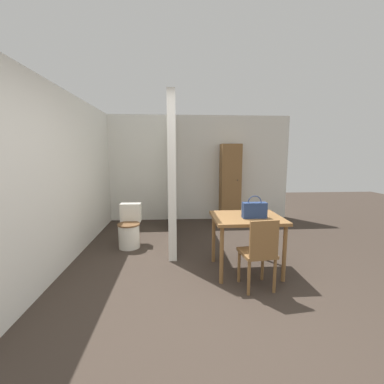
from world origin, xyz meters
TOP-DOWN VIEW (x-y plane):
  - ground_plane at (0.00, 0.00)m, footprint 16.00×16.00m
  - wall_back at (0.00, 3.93)m, footprint 4.81×0.12m
  - wall_left at (-1.97, 1.94)m, footprint 0.12×4.87m
  - partition_wall at (-0.40, 2.62)m, footprint 0.12×2.50m
  - dining_table at (0.60, 1.00)m, footprint 0.91×0.77m
  - wooden_chair at (0.61, 0.49)m, footprint 0.41×0.41m
  - toilet at (-1.16, 2.07)m, footprint 0.38×0.53m
  - handbag at (0.67, 0.92)m, footprint 0.31×0.11m
  - wooden_cabinet at (0.94, 3.66)m, footprint 0.46×0.40m

SIDE VIEW (x-z plane):
  - ground_plane at x=0.00m, z-range 0.00..0.00m
  - toilet at x=-1.16m, z-range -0.05..0.67m
  - wooden_chair at x=0.61m, z-range 0.04..0.91m
  - dining_table at x=0.60m, z-range 0.29..1.05m
  - handbag at x=0.67m, z-range 0.73..1.02m
  - wooden_cabinet at x=0.94m, z-range 0.00..1.83m
  - wall_back at x=0.00m, z-range 0.00..2.50m
  - wall_left at x=-1.97m, z-range 0.00..2.50m
  - partition_wall at x=-0.40m, z-range 0.00..2.50m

